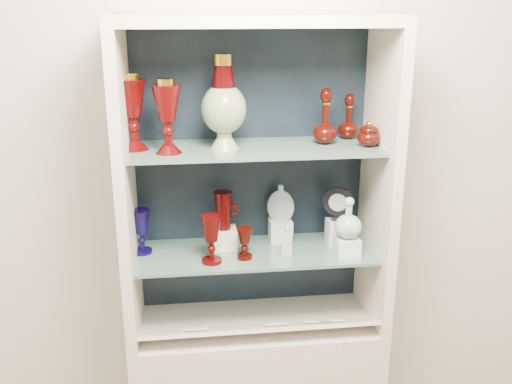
{
  "coord_description": "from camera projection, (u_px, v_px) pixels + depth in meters",
  "views": [
    {
      "loc": [
        -0.25,
        -0.5,
        1.96
      ],
      "look_at": [
        0.0,
        1.53,
        1.3
      ],
      "focal_mm": 40.0,
      "sensor_mm": 36.0,
      "label": 1
    }
  ],
  "objects": [
    {
      "name": "wall_back",
      "position": [
        249.0,
        152.0,
        2.33
      ],
      "size": [
        3.5,
        0.02,
        2.8
      ],
      "primitive_type": "cube",
      "color": "beige",
      "rests_on": "ground"
    },
    {
      "name": "cabinet_back_panel",
      "position": [
        250.0,
        172.0,
        2.32
      ],
      "size": [
        0.98,
        0.02,
        1.15
      ],
      "primitive_type": "cube",
      "color": "black",
      "rests_on": "cabinet_base"
    },
    {
      "name": "cabinet_side_left",
      "position": [
        126.0,
        190.0,
        2.09
      ],
      "size": [
        0.04,
        0.4,
        1.15
      ],
      "primitive_type": "cube",
      "color": "beige",
      "rests_on": "cabinet_base"
    },
    {
      "name": "cabinet_side_right",
      "position": [
        379.0,
        181.0,
        2.2
      ],
      "size": [
        0.04,
        0.4,
        1.15
      ],
      "primitive_type": "cube",
      "color": "beige",
      "rests_on": "cabinet_base"
    },
    {
      "name": "cabinet_top_cap",
      "position": [
        256.0,
        21.0,
        1.96
      ],
      "size": [
        1.0,
        0.4,
        0.04
      ],
      "primitive_type": "cube",
      "color": "beige",
      "rests_on": "cabinet_side_left"
    },
    {
      "name": "shelf_lower",
      "position": [
        255.0,
        252.0,
        2.25
      ],
      "size": [
        0.92,
        0.34,
        0.01
      ],
      "primitive_type": "cube",
      "color": "slate",
      "rests_on": "cabinet_side_left"
    },
    {
      "name": "shelf_upper",
      "position": [
        255.0,
        148.0,
        2.12
      ],
      "size": [
        0.92,
        0.34,
        0.01
      ],
      "primitive_type": "cube",
      "color": "slate",
      "rests_on": "cabinet_side_left"
    },
    {
      "name": "label_ledge",
      "position": [
        259.0,
        328.0,
        2.21
      ],
      "size": [
        0.92,
        0.17,
        0.09
      ],
      "primitive_type": "cube",
      "rotation": [
        -0.44,
        0.0,
        0.0
      ],
      "color": "beige",
      "rests_on": "cabinet_base"
    },
    {
      "name": "label_card_0",
      "position": [
        329.0,
        320.0,
        2.23
      ],
      "size": [
        0.1,
        0.06,
        0.03
      ],
      "primitive_type": "cube",
      "rotation": [
        -0.44,
        0.0,
        0.0
      ],
      "color": "white",
      "rests_on": "label_ledge"
    },
    {
      "name": "label_card_1",
      "position": [
        195.0,
        329.0,
        2.17
      ],
      "size": [
        0.1,
        0.06,
        0.03
      ],
      "primitive_type": "cube",
      "rotation": [
        -0.44,
        0.0,
        0.0
      ],
      "color": "white",
      "rests_on": "label_ledge"
    },
    {
      "name": "label_card_2",
      "position": [
        277.0,
        324.0,
        2.21
      ],
      "size": [
        0.1,
        0.06,
        0.03
      ],
      "primitive_type": "cube",
      "rotation": [
        -0.44,
        0.0,
        0.0
      ],
      "color": "white",
      "rests_on": "label_ledge"
    },
    {
      "name": "label_card_3",
      "position": [
        316.0,
        321.0,
        2.23
      ],
      "size": [
        0.1,
        0.06,
        0.03
      ],
      "primitive_type": "cube",
      "rotation": [
        -0.44,
        0.0,
        0.0
      ],
      "color": "white",
      "rests_on": "label_ledge"
    },
    {
      "name": "pedestal_lamp_left",
      "position": [
        133.0,
        112.0,
        2.04
      ],
      "size": [
        0.13,
        0.13,
        0.28
      ],
      "primitive_type": null,
      "rotation": [
        0.0,
        0.0,
        0.28
      ],
      "color": "#440505",
      "rests_on": "shelf_upper"
    },
    {
      "name": "pedestal_lamp_right",
      "position": [
        167.0,
        117.0,
        1.99
      ],
      "size": [
        0.11,
        0.11,
        0.26
      ],
      "primitive_type": null,
      "rotation": [
        0.0,
        0.0,
        0.06
      ],
      "color": "#440505",
      "rests_on": "shelf_upper"
    },
    {
      "name": "enamel_urn",
      "position": [
        224.0,
        102.0,
        2.05
      ],
      "size": [
        0.21,
        0.21,
        0.34
      ],
      "primitive_type": null,
      "rotation": [
        0.0,
        0.0,
        -0.35
      ],
      "color": "#11471D",
      "rests_on": "shelf_upper"
    },
    {
      "name": "ruby_decanter_a",
      "position": [
        326.0,
        113.0,
        2.13
      ],
      "size": [
        0.11,
        0.11,
        0.24
      ],
      "primitive_type": null,
      "rotation": [
        0.0,
        0.0,
        -0.23
      ],
      "color": "#390903",
      "rests_on": "shelf_upper"
    },
    {
      "name": "ruby_decanter_b",
      "position": [
        349.0,
        115.0,
        2.23
      ],
      "size": [
        0.09,
        0.09,
        0.19
      ],
      "primitive_type": null,
      "rotation": [
        0.0,
        0.0,
        -0.14
      ],
      "color": "#390903",
      "rests_on": "shelf_upper"
    },
    {
      "name": "lidded_bowl",
      "position": [
        369.0,
        133.0,
        2.11
      ],
      "size": [
        0.1,
        0.1,
        0.1
      ],
      "primitive_type": null,
      "rotation": [
        0.0,
        0.0,
        0.2
      ],
      "color": "#390903",
      "rests_on": "shelf_upper"
    },
    {
      "name": "cobalt_goblet",
      "position": [
        141.0,
        232.0,
        2.2
      ],
      "size": [
        0.09,
        0.09,
        0.18
      ],
      "primitive_type": null,
      "rotation": [
        0.0,
        0.0,
        -0.15
      ],
      "color": "#0C033D",
      "rests_on": "shelf_lower"
    },
    {
      "name": "ruby_goblet_tall",
      "position": [
        211.0,
        239.0,
        2.12
      ],
      "size": [
        0.08,
        0.08,
        0.19
      ],
      "primitive_type": null,
      "rotation": [
        0.0,
        0.0,
        -0.06
      ],
      "color": "#440505",
      "rests_on": "shelf_lower"
    },
    {
      "name": "ruby_goblet_small",
      "position": [
        245.0,
        243.0,
        2.16
      ],
      "size": [
        0.07,
        0.07,
        0.12
      ],
      "primitive_type": null,
      "rotation": [
        0.0,
        0.0,
        0.13
      ],
      "color": "#390903",
      "rests_on": "shelf_lower"
    },
    {
      "name": "riser_ruby_pitcher",
      "position": [
        224.0,
        238.0,
        2.27
      ],
      "size": [
        0.1,
        0.1,
        0.08
      ],
      "primitive_type": "cube",
      "color": "silver",
      "rests_on": "shelf_lower"
    },
    {
      "name": "ruby_pitcher",
      "position": [
        223.0,
        210.0,
        2.23
      ],
      "size": [
        0.13,
        0.11,
        0.15
      ],
      "primitive_type": null,
      "rotation": [
        0.0,
        0.0,
        -0.39
      ],
      "color": "#440505",
      "rests_on": "riser_ruby_pitcher"
    },
    {
      "name": "clear_square_bottle",
      "position": [
        287.0,
        240.0,
        2.2
      ],
      "size": [
        0.05,
        0.05,
        0.12
      ],
      "primitive_type": null,
      "rotation": [
        0.0,
        0.0,
        -0.25
      ],
      "color": "#9FB1B8",
      "rests_on": "shelf_lower"
    },
    {
      "name": "riser_flat_flask",
      "position": [
        280.0,
        230.0,
        2.34
      ],
      "size": [
        0.09,
        0.09,
        0.09
      ],
      "primitive_type": "cube",
      "color": "silver",
      "rests_on": "shelf_lower"
    },
    {
      "name": "flat_flask",
      "position": [
        281.0,
        202.0,
        2.3
      ],
      "size": [
        0.12,
        0.07,
        0.15
      ],
      "primitive_type": null,
      "rotation": [
        0.0,
        0.0,
        -0.26
      ],
      "color": "#A8B2BA",
      "rests_on": "riser_flat_flask"
    },
    {
      "name": "riser_clear_round_decanter",
      "position": [
        347.0,
        246.0,
        2.2
      ],
      "size": [
        0.09,
        0.09,
        0.07
      ],
      "primitive_type": "cube",
      "color": "silver",
      "rests_on": "shelf_lower"
    },
    {
      "name": "clear_round_decanter",
      "position": [
        348.0,
        219.0,
        2.17
      ],
      "size": [
        0.14,
        0.14,
        0.16
      ],
      "primitive_type": null,
      "rotation": [
        0.0,
        0.0,
        -0.43
      ],
      "color": "#9FB1B8",
      "rests_on": "riser_clear_round_decanter"
    },
    {
      "name": "riser_cameo_medallion",
      "position": [
        337.0,
        232.0,
        2.3
      ],
      "size": [
        0.08,
        0.08,
        0.1
      ],
      "primitive_type": "cube",
      "color": "silver",
      "rests_on": "shelf_lower"
    },
    {
      "name": "cameo_medallion",
      "position": [
        338.0,
        203.0,
        2.27
      ],
      "size": [
        0.13,
        0.08,
        0.14
      ],
      "primitive_type": null,
      "rotation": [
        0.0,
        0.0,
        -0.37
      ],
      "color": "black",
      "rests_on": "riser_cameo_medallion"
    }
  ]
}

